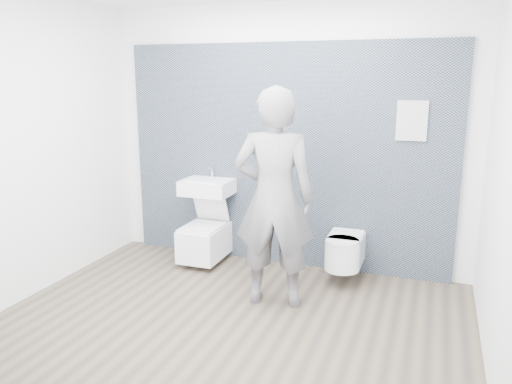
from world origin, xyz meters
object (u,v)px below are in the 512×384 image
(washbasin, at_px, (207,187))
(toilet_rounded, at_px, (344,251))
(visitor, at_px, (274,199))
(toilet_square, at_px, (205,240))

(washbasin, height_order, toilet_rounded, washbasin)
(visitor, bearing_deg, toilet_rounded, -137.50)
(toilet_rounded, xyz_separation_m, visitor, (-0.52, -0.70, 0.66))
(washbasin, height_order, visitor, visitor)
(washbasin, relative_size, toilet_square, 0.69)
(toilet_square, bearing_deg, toilet_rounded, 0.15)
(washbasin, height_order, toilet_square, washbasin)
(washbasin, distance_m, toilet_square, 0.60)
(washbasin, relative_size, visitor, 0.28)
(toilet_rounded, height_order, visitor, visitor)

